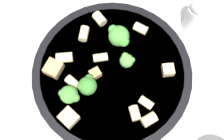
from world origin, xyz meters
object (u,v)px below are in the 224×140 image
Objects in this scene: chicken_chunk_1 at (95,74)px; rigatoni_7 at (146,103)px; chicken_chunk_0 at (168,70)px; rigatoni_1 at (64,58)px; rigatoni_2 at (135,113)px; rigatoni_0 at (149,120)px; rigatoni_3 at (100,19)px; broccoli_floret_0 at (127,60)px; broccoli_floret_3 at (87,85)px; broccoli_floret_2 at (119,36)px; chicken_chunk_3 at (53,68)px; rigatoni_8 at (84,34)px; pepper_shaker at (195,15)px; broccoli_floret_1 at (69,95)px; rigatoni_4 at (141,28)px; chicken_chunk_2 at (69,118)px; rigatoni_6 at (100,57)px; pasta_bowl at (112,74)px; rigatoni_5 at (73,83)px.

rigatoni_7 is at bearing -109.10° from chicken_chunk_1.
rigatoni_1 is at bearing 94.67° from chicken_chunk_0.
rigatoni_0 is at bearing -103.29° from rigatoni_2.
rigatoni_3 is at bearing 38.70° from rigatoni_7.
broccoli_floret_0 is 1.90× the size of chicken_chunk_1.
broccoli_floret_3 reaches higher than rigatoni_0.
broccoli_floret_0 is at bearing 31.54° from rigatoni_0.
broccoli_floret_3 is 0.12m from rigatoni_0.
chicken_chunk_0 is (0.00, -0.07, -0.01)m from broccoli_floret_0.
broccoli_floret_2 reaches higher than chicken_chunk_3.
rigatoni_8 is 0.08m from chicken_chunk_3.
pepper_shaker is at bearing -18.23° from rigatoni_7.
rigatoni_1 is at bearing 72.00° from rigatoni_7.
chicken_chunk_1 is at bearing -31.53° from broccoli_floret_1.
rigatoni_8 is 1.42× the size of chicken_chunk_1.
broccoli_floret_0 is at bearing -139.59° from rigatoni_3.
broccoli_floret_3 is at bearing 151.79° from rigatoni_4.
rigatoni_2 is 0.86× the size of chicken_chunk_2.
rigatoni_3 is (0.16, 0.09, 0.00)m from rigatoni_2.
chicken_chunk_3 is at bearing 126.79° from broccoli_floret_2.
chicken_chunk_0 is at bearing -138.91° from rigatoni_4.
chicken_chunk_3 is (-0.04, 0.07, 0.00)m from rigatoni_6.
rigatoni_0 is 0.18m from rigatoni_1.
rigatoni_1 is 1.03× the size of chicken_chunk_2.
pepper_shaker is at bearing -58.97° from rigatoni_1.
pepper_shaker is (0.11, -0.15, 0.01)m from rigatoni_6.
rigatoni_6 is at bearing 51.47° from pasta_bowl.
rigatoni_7 is at bearing 157.24° from chicken_chunk_0.
rigatoni_1 is at bearing 64.60° from rigatoni_0.
broccoli_floret_1 is 0.09m from rigatoni_6.
rigatoni_7 is at bearing -124.59° from rigatoni_6.
broccoli_floret_3 reaches higher than pasta_bowl.
rigatoni_7 is 0.17m from rigatoni_8.
rigatoni_5 is at bearing 82.23° from broccoli_floret_3.
rigatoni_6 is at bearing 139.81° from rigatoni_4.
broccoli_floret_2 is 1.80× the size of rigatoni_6.
broccoli_floret_2 is at bearing -53.21° from chicken_chunk_3.
rigatoni_3 is 0.15m from chicken_chunk_0.
chicken_chunk_1 is at bearing 112.04° from pasta_bowl.
broccoli_floret_3 is at bearing 165.09° from chicken_chunk_1.
rigatoni_7 is at bearing -146.25° from broccoli_floret_2.
broccoli_floret_2 is at bearing 121.20° from pepper_shaker.
rigatoni_1 is (0.08, 0.16, 0.00)m from rigatoni_0.
rigatoni_2 is 0.99× the size of rigatoni_3.
chicken_chunk_3 reaches higher than rigatoni_5.
broccoli_floret_3 reaches higher than rigatoni_7.
rigatoni_2 is (-0.00, -0.11, -0.02)m from broccoli_floret_1.
broccoli_floret_2 is 1.87× the size of rigatoni_7.
rigatoni_1 is 0.05m from rigatoni_5.
rigatoni_7 is at bearing 18.27° from rigatoni_0.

